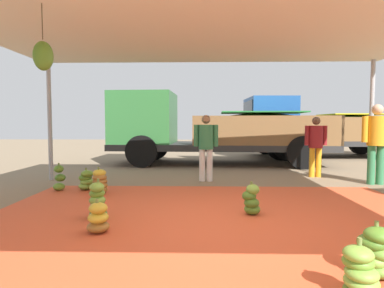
# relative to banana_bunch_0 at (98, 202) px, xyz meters

# --- Properties ---
(ground_plane) EXTENTS (40.00, 40.00, 0.00)m
(ground_plane) POSITION_rel_banana_bunch_0_xyz_m (1.65, 2.87, -0.26)
(ground_plane) COLOR #7F6B51
(tarp_orange) EXTENTS (6.71, 5.07, 0.01)m
(tarp_orange) POSITION_rel_banana_bunch_0_xyz_m (1.65, -0.13, -0.25)
(tarp_orange) COLOR #D1512D
(tarp_orange) RESTS_ON ground
(tent_canopy) EXTENTS (8.00, 7.00, 2.89)m
(tent_canopy) POSITION_rel_banana_bunch_0_xyz_m (1.64, -0.22, 2.55)
(tent_canopy) COLOR #9EA0A5
(tent_canopy) RESTS_ON ground
(banana_bunch_0) EXTENTS (0.34, 0.34, 0.58)m
(banana_bunch_0) POSITION_rel_banana_bunch_0_xyz_m (0.00, 0.00, 0.00)
(banana_bunch_0) COLOR #477523
(banana_bunch_0) RESTS_ON tarp_orange
(banana_bunch_1) EXTENTS (0.40, 0.38, 0.45)m
(banana_bunch_1) POSITION_rel_banana_bunch_0_xyz_m (-0.87, 1.99, -0.06)
(banana_bunch_1) COLOR #75A83D
(banana_bunch_1) RESTS_ON tarp_orange
(banana_bunch_2) EXTENTS (0.40, 0.42, 0.51)m
(banana_bunch_2) POSITION_rel_banana_bunch_0_xyz_m (-0.49, 1.66, -0.03)
(banana_bunch_2) COLOR #996628
(banana_bunch_2) RESTS_ON tarp_orange
(banana_bunch_3) EXTENTS (0.34, 0.32, 0.49)m
(banana_bunch_3) POSITION_rel_banana_bunch_0_xyz_m (3.01, -1.65, -0.04)
(banana_bunch_3) COLOR #6B9E38
(banana_bunch_3) RESTS_ON tarp_orange
(banana_bunch_4) EXTENTS (0.33, 0.31, 0.56)m
(banana_bunch_4) POSITION_rel_banana_bunch_0_xyz_m (-1.39, 1.91, -0.01)
(banana_bunch_4) COLOR #60932D
(banana_bunch_4) RESTS_ON tarp_orange
(banana_bunch_5) EXTENTS (0.36, 0.36, 0.43)m
(banana_bunch_5) POSITION_rel_banana_bunch_0_xyz_m (0.19, -0.58, -0.07)
(banana_bunch_5) COLOR #996628
(banana_bunch_5) RESTS_ON tarp_orange
(banana_bunch_6) EXTENTS (0.36, 0.33, 0.50)m
(banana_bunch_6) POSITION_rel_banana_bunch_0_xyz_m (2.22, 0.26, -0.03)
(banana_bunch_6) COLOR #518428
(banana_bunch_6) RESTS_ON tarp_orange
(banana_bunch_8) EXTENTS (0.35, 0.35, 0.47)m
(banana_bunch_8) POSITION_rel_banana_bunch_0_xyz_m (2.69, -2.03, -0.05)
(banana_bunch_8) COLOR #477523
(banana_bunch_8) RESTS_ON tarp_orange
(cargo_truck_main) EXTENTS (7.32, 2.67, 2.40)m
(cargo_truck_main) POSITION_rel_banana_bunch_0_xyz_m (1.81, 6.40, 0.94)
(cargo_truck_main) COLOR #2D2D2D
(cargo_truck_main) RESTS_ON ground
(cargo_truck_far) EXTENTS (6.32, 2.70, 2.40)m
(cargo_truck_far) POSITION_rel_banana_bunch_0_xyz_m (6.22, 8.79, 0.94)
(cargo_truck_far) COLOR #2D2D2D
(cargo_truck_far) RESTS_ON ground
(worker_0) EXTENTS (0.56, 0.34, 1.53)m
(worker_0) POSITION_rel_banana_bunch_0_xyz_m (4.39, 3.77, 0.64)
(worker_0) COLOR orange
(worker_0) RESTS_ON ground
(worker_1) EXTENTS (0.57, 0.35, 1.56)m
(worker_1) POSITION_rel_banana_bunch_0_xyz_m (1.59, 3.09, 0.66)
(worker_1) COLOR silver
(worker_1) RESTS_ON ground
(worker_2) EXTENTS (0.65, 0.40, 1.79)m
(worker_2) POSITION_rel_banana_bunch_0_xyz_m (5.38, 2.79, 0.79)
(worker_2) COLOR #337A4C
(worker_2) RESTS_ON ground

